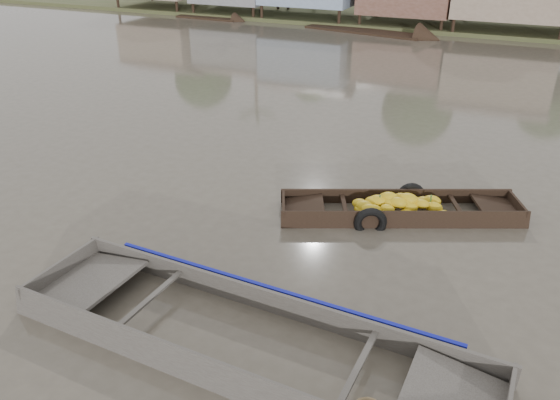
% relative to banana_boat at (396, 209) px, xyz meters
% --- Properties ---
extents(ground, '(120.00, 120.00, 0.00)m').
position_rel_banana_boat_xyz_m(ground, '(-1.76, -3.37, -0.16)').
color(ground, '#514A3E').
rests_on(ground, ground).
extents(banana_boat, '(5.72, 3.54, 0.80)m').
position_rel_banana_boat_xyz_m(banana_boat, '(0.00, 0.00, 0.00)').
color(banana_boat, black).
rests_on(banana_boat, ground).
extents(viewer_boat, '(8.26, 2.46, 0.66)m').
position_rel_banana_boat_xyz_m(viewer_boat, '(-1.18, -5.48, -0.09)').
color(viewer_boat, '#3F3A36').
rests_on(viewer_boat, ground).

